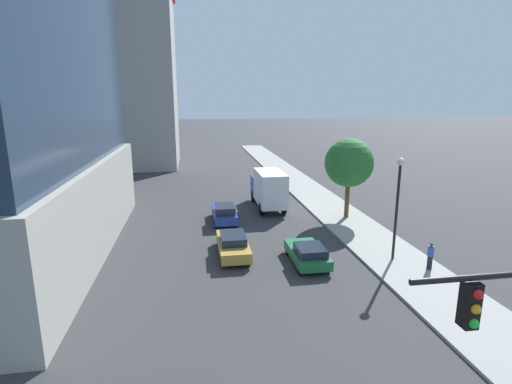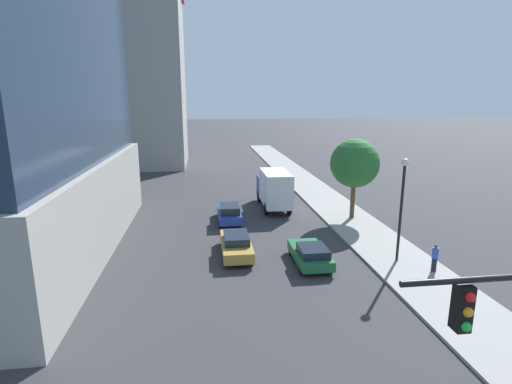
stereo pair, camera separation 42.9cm
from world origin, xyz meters
name	(u,v)px [view 2 (the right image)]	position (x,y,z in m)	size (l,w,h in m)	color
sidewalk	(391,253)	(7.67, 20.00, 0.07)	(4.23, 120.00, 0.15)	gray
construction_building	(139,61)	(-12.65, 58.16, 14.85)	(22.55, 13.66, 33.46)	#9E9B93
street_lamp	(402,195)	(7.43, 18.73, 4.14)	(0.44, 0.44, 6.14)	black
street_tree	(355,164)	(7.94, 27.50, 4.60)	(3.87, 3.87, 6.41)	brown
car_blue	(229,213)	(-2.00, 28.08, 0.76)	(1.75, 4.42, 1.53)	#233D9E
car_gold	(236,244)	(-2.00, 21.18, 0.71)	(1.80, 4.65, 1.39)	#AD8938
car_green	(310,254)	(2.23, 19.13, 0.66)	(1.87, 4.05, 1.29)	#1E6638
box_truck	(274,188)	(2.23, 31.53, 1.89)	(2.24, 6.74, 3.47)	#1E4799
pedestrian_blue_shirt	(435,258)	(8.76, 17.04, 0.95)	(0.34, 0.34, 1.58)	black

